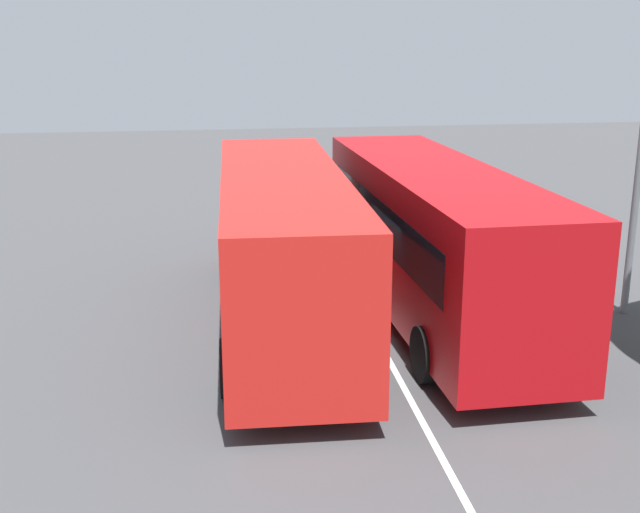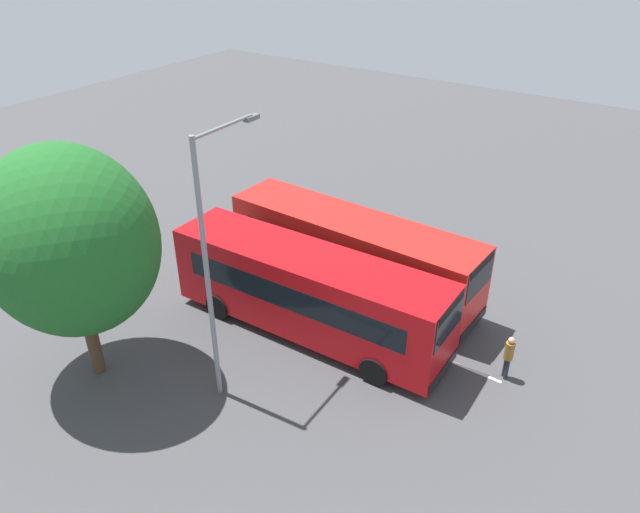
% 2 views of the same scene
% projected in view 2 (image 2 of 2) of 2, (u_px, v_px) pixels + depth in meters
% --- Properties ---
extents(ground_plane, '(74.12, 74.12, 0.00)m').
position_uv_depth(ground_plane, '(316.00, 306.00, 24.38)').
color(ground_plane, '#424244').
extents(bus_far_left, '(10.94, 2.78, 3.36)m').
position_uv_depth(bus_far_left, '(309.00, 291.00, 22.01)').
color(bus_far_left, '#B70C11').
rests_on(bus_far_left, ground).
extents(bus_center_left, '(11.01, 3.04, 3.36)m').
position_uv_depth(bus_center_left, '(353.00, 252.00, 24.49)').
color(bus_center_left, red).
rests_on(bus_center_left, ground).
extents(pedestrian, '(0.45, 0.45, 1.72)m').
position_uv_depth(pedestrian, '(509.00, 354.00, 20.20)').
color(pedestrian, '#232833').
rests_on(pedestrian, ground).
extents(street_lamp, '(0.23, 2.86, 8.91)m').
position_uv_depth(street_lamp, '(212.00, 257.00, 17.70)').
color(street_lamp, gray).
rests_on(street_lamp, ground).
extents(depot_tree, '(5.86, 5.28, 8.24)m').
position_uv_depth(depot_tree, '(69.00, 241.00, 18.45)').
color(depot_tree, '#4C3823').
rests_on(depot_tree, ground).
extents(lane_stripe_outer_left, '(15.66, 0.54, 0.01)m').
position_uv_depth(lane_stripe_outer_left, '(316.00, 306.00, 24.38)').
color(lane_stripe_outer_left, silver).
rests_on(lane_stripe_outer_left, ground).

